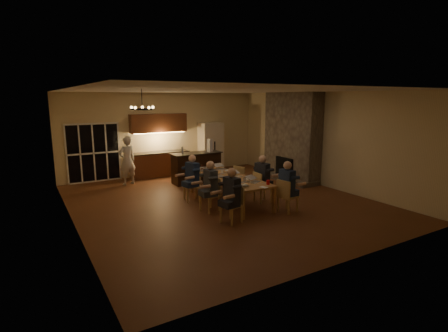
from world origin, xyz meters
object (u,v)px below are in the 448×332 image
(mug_front, at_px, (237,178))
(chair_right_near, at_px, (288,196))
(person_left_near, at_px, (232,196))
(plate_near, at_px, (248,179))
(person_right_mid, at_px, (262,179))
(chair_right_far, at_px, (243,179))
(bar_island, at_px, (196,168))
(chair_left_near, at_px, (231,205))
(standing_person, at_px, (127,160))
(redcup_mid, at_px, (211,174))
(bar_blender, at_px, (210,145))
(chair_left_far, at_px, (192,186))
(plate_left, at_px, (237,184))
(chair_left_mid, at_px, (210,195))
(can_right, at_px, (234,171))
(person_left_far, at_px, (193,178))
(can_cola, at_px, (202,167))
(laptop_d, at_px, (237,173))
(person_left_mid, at_px, (211,187))
(laptop_f, at_px, (220,166))
(redcup_near, at_px, (268,182))
(chair_right_mid, at_px, (263,187))
(refrigerator, at_px, (211,147))
(chandelier, at_px, (142,109))
(person_right_near, at_px, (287,187))
(laptop_a, at_px, (242,181))
(laptop_b, at_px, (254,178))
(dining_table, at_px, (229,189))
(mug_back, at_px, (206,171))
(bar_bottle, at_px, (182,150))
(redcup_far, at_px, (211,166))
(laptop_e, at_px, (204,167))

(mug_front, bearing_deg, chair_right_near, -51.17)
(person_left_near, xyz_separation_m, plate_near, (1.18, 1.06, 0.07))
(person_right_mid, bearing_deg, plate_near, 84.25)
(chair_right_far, bearing_deg, bar_island, 0.80)
(chair_left_near, xyz_separation_m, standing_person, (-1.11, 5.13, 0.41))
(redcup_mid, distance_m, bar_blender, 2.65)
(chair_left_far, xyz_separation_m, plate_left, (0.61, -1.53, 0.31))
(chair_left_mid, bearing_deg, plate_left, 46.17)
(can_right, bearing_deg, person_left_far, 167.69)
(chair_left_far, distance_m, plate_near, 1.71)
(redcup_mid, bearing_deg, can_cola, 76.62)
(redcup_mid, xyz_separation_m, plate_left, (0.14, -1.19, -0.05))
(chair_right_far, distance_m, laptop_d, 1.09)
(person_left_mid, xyz_separation_m, laptop_f, (1.22, 1.60, 0.17))
(redcup_near, bearing_deg, chair_right_mid, 61.40)
(refrigerator, distance_m, chair_left_far, 4.47)
(plate_near, xyz_separation_m, bar_blender, (0.49, 3.18, 0.55))
(person_left_mid, distance_m, bar_blender, 3.65)
(chair_right_near, bearing_deg, chair_left_near, 77.70)
(person_left_far, height_order, laptop_d, person_left_far)
(chair_left_mid, bearing_deg, chair_right_near, 45.59)
(chair_right_near, xyz_separation_m, chandelier, (-3.56, 0.90, 2.31))
(chair_right_mid, bearing_deg, redcup_mid, 58.83)
(chair_right_near, height_order, person_right_near, person_right_near)
(chair_right_near, relative_size, can_right, 7.42)
(laptop_a, xyz_separation_m, can_right, (0.64, 1.42, -0.05))
(laptop_f, bearing_deg, laptop_b, -99.65)
(bar_island, distance_m, person_left_mid, 3.39)
(dining_table, bearing_deg, redcup_mid, 139.82)
(mug_back, relative_size, plate_near, 0.42)
(laptop_f, relative_size, bar_blender, 0.70)
(chair_right_near, height_order, chandelier, chandelier)
(standing_person, distance_m, can_cola, 2.85)
(refrigerator, bearing_deg, can_cola, -123.00)
(bar_bottle, bearing_deg, redcup_mid, -93.58)
(laptop_a, height_order, mug_back, laptop_a)
(chair_right_near, height_order, can_right, chair_right_near)
(dining_table, relative_size, chair_left_mid, 3.49)
(chair_left_near, height_order, can_right, chair_left_near)
(person_left_mid, bearing_deg, person_right_near, 60.10)
(chair_right_near, bearing_deg, redcup_far, 2.66)
(chair_right_far, bearing_deg, bar_blender, -13.97)
(redcup_near, xyz_separation_m, redcup_far, (-0.24, 2.76, 0.00))
(laptop_d, distance_m, can_cola, 1.54)
(plate_left, height_order, bar_bottle, bar_bottle)
(mug_back, bearing_deg, can_cola, 73.36)
(chair_right_far, height_order, plate_left, chair_right_far)
(laptop_e, bearing_deg, bar_bottle, -71.94)
(person_right_mid, relative_size, mug_back, 13.80)
(refrigerator, height_order, person_left_far, refrigerator)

